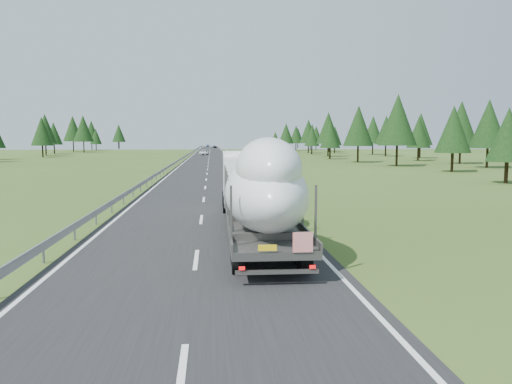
{
  "coord_description": "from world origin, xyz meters",
  "views": [
    {
      "loc": [
        0.58,
        -17.65,
        4.3
      ],
      "look_at": [
        2.55,
        4.35,
        1.97
      ],
      "focal_mm": 35.0,
      "sensor_mm": 36.0,
      "label": 1
    }
  ],
  "objects": [
    {
      "name": "ground",
      "position": [
        0.0,
        0.0,
        0.0
      ],
      "size": [
        400.0,
        400.0,
        0.0
      ],
      "primitive_type": "plane",
      "color": "#344C19",
      "rests_on": "ground"
    },
    {
      "name": "road_surface",
      "position": [
        0.0,
        100.0,
        0.01
      ],
      "size": [
        10.0,
        400.0,
        0.02
      ],
      "primitive_type": "cube",
      "color": "black",
      "rests_on": "ground"
    },
    {
      "name": "guardrail",
      "position": [
        -5.3,
        99.94,
        0.6
      ],
      "size": [
        0.1,
        400.0,
        0.76
      ],
      "color": "slate",
      "rests_on": "ground"
    },
    {
      "name": "marker_posts",
      "position": [
        6.5,
        155.0,
        0.54
      ],
      "size": [
        0.13,
        350.08,
        1.0
      ],
      "color": "silver",
      "rests_on": "ground"
    },
    {
      "name": "highway_sign",
      "position": [
        7.2,
        80.0,
        1.81
      ],
      "size": [
        0.08,
        0.9,
        2.6
      ],
      "color": "slate",
      "rests_on": "ground"
    },
    {
      "name": "tree_line_right",
      "position": [
        38.79,
        94.47,
        6.55
      ],
      "size": [
        27.86,
        260.44,
        12.44
      ],
      "color": "black",
      "rests_on": "ground"
    },
    {
      "name": "tree_line_left",
      "position": [
        -44.02,
        102.69,
        7.04
      ],
      "size": [
        14.6,
        260.62,
        12.59
      ],
      "color": "black",
      "rests_on": "ground"
    },
    {
      "name": "boat_truck",
      "position": [
        2.55,
        4.57,
        2.26
      ],
      "size": [
        3.01,
        19.1,
        4.38
      ],
      "color": "white",
      "rests_on": "ground"
    },
    {
      "name": "distant_van",
      "position": [
        -1.53,
        121.66,
        0.71
      ],
      "size": [
        2.66,
        5.24,
        1.42
      ],
      "primitive_type": "imported",
      "rotation": [
        0.0,
        0.0,
        -0.06
      ],
      "color": "white",
      "rests_on": "ground"
    },
    {
      "name": "distant_car_dark",
      "position": [
        2.28,
        232.62,
        0.67
      ],
      "size": [
        1.96,
        4.08,
        1.34
      ],
      "primitive_type": "imported",
      "rotation": [
        0.0,
        0.0,
        0.1
      ],
      "color": "black",
      "rests_on": "ground"
    },
    {
      "name": "distant_car_blue",
      "position": [
        -1.51,
        273.63,
        0.64
      ],
      "size": [
        1.63,
        3.98,
        1.28
      ],
      "primitive_type": "imported",
      "rotation": [
        0.0,
        0.0,
        -0.07
      ],
      "color": "#172541",
      "rests_on": "ground"
    }
  ]
}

